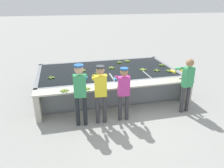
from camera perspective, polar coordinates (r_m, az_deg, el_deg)
ground_plane at (r=6.78m, az=1.98°, el=-7.66°), size 80.00×80.00×0.00m
wash_tank at (r=8.16m, az=-1.32°, el=0.86°), size 4.94×2.66×0.85m
work_ledge at (r=6.70m, az=1.53°, el=-2.14°), size 4.94×0.45×0.85m
worker_0 at (r=5.81m, az=-8.33°, el=-1.31°), size 0.47×0.74×1.75m
worker_1 at (r=5.90m, az=-3.00°, el=-1.28°), size 0.45×0.73×1.68m
worker_2 at (r=6.08m, az=3.03°, el=-1.35°), size 0.45×0.73×1.57m
worker_3 at (r=6.86m, az=18.95°, el=0.85°), size 0.47×0.74×1.69m
banana_bunch_floating_0 at (r=8.76m, az=12.92°, el=4.85°), size 0.27×0.28×0.08m
banana_bunch_floating_1 at (r=8.13m, az=14.82°, el=3.37°), size 0.28×0.28×0.08m
banana_bunch_floating_2 at (r=8.21m, az=-0.11°, el=4.29°), size 0.28×0.27×0.08m
banana_bunch_floating_3 at (r=8.08m, az=8.13°, el=3.76°), size 0.28×0.28×0.08m
banana_bunch_floating_4 at (r=7.46m, az=-15.59°, el=1.62°), size 0.28×0.27×0.08m
banana_bunch_floating_5 at (r=8.91m, az=1.94°, el=5.69°), size 0.28×0.26×0.08m
banana_bunch_floating_6 at (r=8.08m, az=11.63°, el=3.53°), size 0.28×0.28×0.08m
banana_bunch_floating_7 at (r=9.12m, az=4.00°, el=6.02°), size 0.27×0.28×0.08m
banana_bunch_floating_8 at (r=7.63m, az=-3.57°, el=2.85°), size 0.28×0.28×0.08m
banana_bunch_floating_9 at (r=8.00m, az=-7.76°, el=3.60°), size 0.28×0.28×0.08m
banana_bunch_ledge_0 at (r=6.36m, az=-6.82°, el=-1.17°), size 0.28×0.28×0.08m
banana_bunch_ledge_1 at (r=6.32m, az=-12.32°, el=-1.69°), size 0.28×0.27×0.08m
knife_0 at (r=7.50m, az=17.86°, el=1.43°), size 0.35×0.12×0.02m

